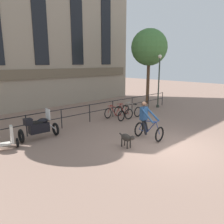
# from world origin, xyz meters

# --- Properties ---
(ground_plane) EXTENTS (60.00, 60.00, 0.00)m
(ground_plane) POSITION_xyz_m (0.00, 0.00, 0.00)
(ground_plane) COLOR #8E7060
(canal_railing) EXTENTS (15.05, 0.05, 1.05)m
(canal_railing) POSITION_xyz_m (-0.00, 5.20, 0.71)
(canal_railing) COLOR black
(canal_railing) RESTS_ON ground_plane
(building_facade) EXTENTS (18.00, 0.72, 11.99)m
(building_facade) POSITION_xyz_m (-0.00, 10.99, 5.97)
(building_facade) COLOR gray
(building_facade) RESTS_ON ground_plane
(cyclist_with_bike) EXTENTS (0.75, 1.21, 1.70)m
(cyclist_with_bike) POSITION_xyz_m (0.13, 1.17, 0.76)
(cyclist_with_bike) COLOR black
(cyclist_with_bike) RESTS_ON ground_plane
(dog) EXTENTS (0.29, 0.90, 0.59)m
(dog) POSITION_xyz_m (-1.36, 1.02, 0.41)
(dog) COLOR #332D28
(dog) RESTS_ON ground_plane
(parked_motorcycle) EXTENTS (1.76, 0.74, 1.35)m
(parked_motorcycle) POSITION_xyz_m (-3.49, 4.48, 0.56)
(parked_motorcycle) COLOR black
(parked_motorcycle) RESTS_ON ground_plane
(parked_bicycle_near_lamp) EXTENTS (0.77, 1.17, 0.86)m
(parked_bicycle_near_lamp) POSITION_xyz_m (1.40, 4.54, 0.36)
(parked_bicycle_near_lamp) COLOR black
(parked_bicycle_near_lamp) RESTS_ON ground_plane
(parked_bicycle_mid_left) EXTENTS (0.79, 1.18, 0.86)m
(parked_bicycle_mid_left) POSITION_xyz_m (2.17, 4.54, 0.36)
(parked_bicycle_mid_left) COLOR black
(parked_bicycle_mid_left) RESTS_ON ground_plane
(parked_bicycle_mid_right) EXTENTS (0.67, 1.11, 0.86)m
(parked_bicycle_mid_right) POSITION_xyz_m (2.95, 4.54, 0.36)
(parked_bicycle_mid_right) COLOR black
(parked_bicycle_mid_right) RESTS_ON ground_plane
(street_lamp) EXTENTS (0.28, 0.28, 4.00)m
(street_lamp) POSITION_xyz_m (6.48, 4.93, 2.26)
(street_lamp) COLOR #2D382D
(street_lamp) RESTS_ON ground_plane
(tree_canalside_right) EXTENTS (2.92, 2.92, 6.08)m
(tree_canalside_right) POSITION_xyz_m (7.20, 6.49, 4.59)
(tree_canalside_right) COLOR brown
(tree_canalside_right) RESTS_ON ground_plane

